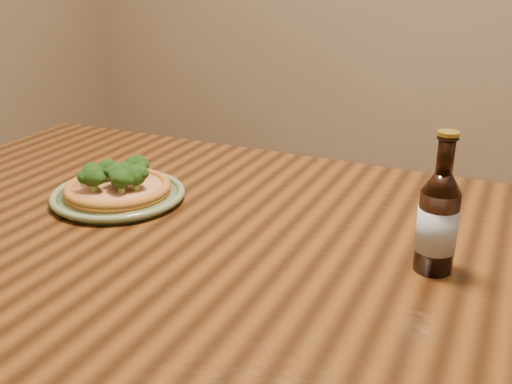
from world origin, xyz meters
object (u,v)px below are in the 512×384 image
at_px(beer_bottle, 438,221).
at_px(plate, 118,195).
at_px(table, 262,290).
at_px(pizza, 117,185).

bearing_deg(beer_bottle, plate, -167.88).
xyz_separation_m(table, beer_bottle, (0.27, 0.02, 0.17)).
bearing_deg(plate, pizza, -129.05).
height_order(table, plate, plate).
distance_m(pizza, beer_bottle, 0.59).
bearing_deg(pizza, table, -8.08).
relative_size(plate, pizza, 1.26).
bearing_deg(table, beer_bottle, 4.27).
height_order(plate, pizza, pizza).
xyz_separation_m(plate, beer_bottle, (0.59, -0.03, 0.07)).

